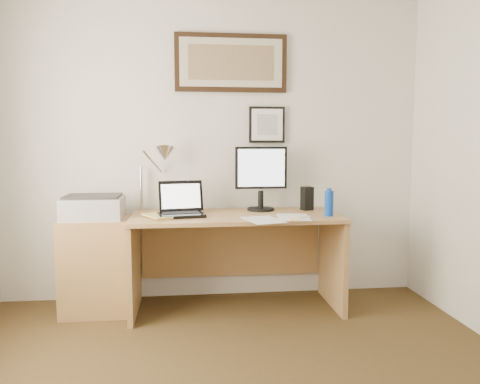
{
  "coord_description": "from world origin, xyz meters",
  "views": [
    {
      "loc": [
        -0.22,
        -1.92,
        1.31
      ],
      "look_at": [
        0.16,
        1.43,
        0.95
      ],
      "focal_mm": 35.0,
      "sensor_mm": 36.0,
      "label": 1
    }
  ],
  "objects": [
    {
      "name": "book",
      "position": [
        -0.5,
        1.51,
        0.76
      ],
      "size": [
        0.32,
        0.35,
        0.02
      ],
      "primitive_type": "imported",
      "rotation": [
        0.0,
        0.0,
        0.51
      ],
      "color": "#D2B963",
      "rests_on": "desk"
    },
    {
      "name": "marker_pen",
      "position": [
        0.62,
        1.39,
        0.76
      ],
      "size": [
        0.14,
        0.06,
        0.02
      ],
      "primitive_type": "cylinder",
      "rotation": [
        0.0,
        1.57,
        0.35
      ],
      "color": "white",
      "rests_on": "desk"
    },
    {
      "name": "side_cabinet",
      "position": [
        -0.92,
        1.68,
        0.36
      ],
      "size": [
        0.5,
        0.4,
        0.73
      ],
      "primitive_type": "cube",
      "color": "#9E7442",
      "rests_on": "floor"
    },
    {
      "name": "speaker",
      "position": [
        0.76,
        1.8,
        0.85
      ],
      "size": [
        0.11,
        0.1,
        0.19
      ],
      "primitive_type": "cube",
      "rotation": [
        0.0,
        0.0,
        0.34
      ],
      "color": "black",
      "rests_on": "desk"
    },
    {
      "name": "sticky_pad",
      "position": [
        0.54,
        1.32,
        0.76
      ],
      "size": [
        0.09,
        0.09,
        0.01
      ],
      "primitive_type": "cube",
      "rotation": [
        0.0,
        0.0,
        0.08
      ],
      "color": "#FDDF78",
      "rests_on": "desk"
    },
    {
      "name": "water_bottle",
      "position": [
        0.84,
        1.48,
        0.85
      ],
      "size": [
        0.07,
        0.07,
        0.19
      ],
      "primitive_type": "cylinder",
      "color": "#0D3FB1",
      "rests_on": "desk"
    },
    {
      "name": "laptop",
      "position": [
        -0.27,
        1.63,
        0.81
      ],
      "size": [
        0.38,
        0.35,
        0.26
      ],
      "color": "black",
      "rests_on": "desk"
    },
    {
      "name": "lcd_monitor",
      "position": [
        0.38,
        1.81,
        1.04
      ],
      "size": [
        0.42,
        0.22,
        0.52
      ],
      "color": "black",
      "rests_on": "desk"
    },
    {
      "name": "printer",
      "position": [
        -0.93,
        1.68,
        0.82
      ],
      "size": [
        0.44,
        0.34,
        0.18
      ],
      "color": "#ACACAE",
      "rests_on": "side_cabinet"
    },
    {
      "name": "desk_lamp",
      "position": [
        -0.41,
        1.81,
        1.19
      ],
      "size": [
        0.29,
        0.27,
        0.53
      ],
      "color": "silver",
      "rests_on": "desk"
    },
    {
      "name": "desk",
      "position": [
        0.15,
        1.72,
        0.51
      ],
      "size": [
        1.6,
        0.7,
        0.75
      ],
      "color": "#9E7442",
      "rests_on": "floor"
    },
    {
      "name": "picture_large",
      "position": [
        0.15,
        1.97,
        1.95
      ],
      "size": [
        0.92,
        0.04,
        0.47
      ],
      "color": "black",
      "rests_on": "wall_back"
    },
    {
      "name": "paper_sheet_a",
      "position": [
        0.32,
        1.35,
        0.75
      ],
      "size": [
        0.31,
        0.38,
        0.0
      ],
      "primitive_type": "cube",
      "rotation": [
        0.0,
        0.0,
        0.25
      ],
      "color": "white",
      "rests_on": "desk"
    },
    {
      "name": "bottle_cap",
      "position": [
        0.84,
        1.48,
        0.95
      ],
      "size": [
        0.03,
        0.03,
        0.02
      ],
      "primitive_type": "cylinder",
      "color": "#0D3FB1",
      "rests_on": "water_bottle"
    },
    {
      "name": "picture_small",
      "position": [
        0.45,
        1.97,
        1.45
      ],
      "size": [
        0.3,
        0.03,
        0.3
      ],
      "color": "black",
      "rests_on": "wall_back"
    },
    {
      "name": "wall_back",
      "position": [
        0.0,
        2.0,
        1.25
      ],
      "size": [
        3.5,
        0.02,
        2.5
      ],
      "primitive_type": "cube",
      "color": "silver",
      "rests_on": "ground"
    },
    {
      "name": "paper_sheet_b",
      "position": [
        0.56,
        1.43,
        0.75
      ],
      "size": [
        0.27,
        0.36,
        0.0
      ],
      "primitive_type": "cube",
      "rotation": [
        0.0,
        0.0,
        -0.12
      ],
      "color": "white",
      "rests_on": "desk"
    }
  ]
}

